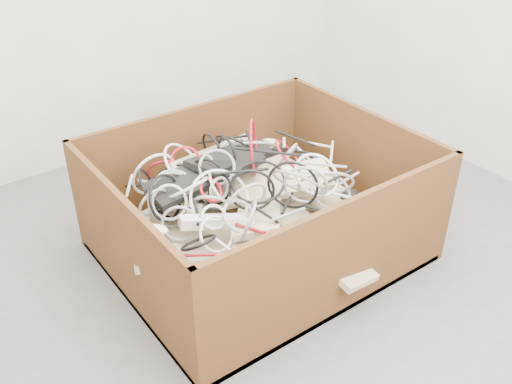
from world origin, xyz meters
TOP-DOWN VIEW (x-y plane):
  - ground at (0.00, 0.00)m, footprint 3.00×3.00m
  - cardboard_box at (0.00, 0.22)m, footprint 1.25×1.04m
  - keyboard_pile at (-0.00, 0.20)m, footprint 1.09×0.94m
  - mice_scatter at (-0.08, 0.19)m, footprint 0.96×0.59m
  - power_strip_left at (-0.24, 0.31)m, footprint 0.19×0.26m
  - power_strip_right at (-0.27, 0.09)m, footprint 0.29×0.14m
  - vga_plug at (0.37, 0.24)m, footprint 0.06×0.05m
  - cable_tangle at (-0.12, 0.25)m, footprint 1.08×0.89m

SIDE VIEW (x-z plane):
  - ground at x=0.00m, z-range 0.00..0.00m
  - cardboard_box at x=0.00m, z-range -0.14..0.41m
  - keyboard_pile at x=0.00m, z-range 0.10..0.46m
  - vga_plug at x=0.37m, z-range 0.32..0.35m
  - power_strip_right at x=-0.27m, z-range 0.30..0.40m
  - power_strip_left at x=-0.24m, z-range 0.30..0.41m
  - mice_scatter at x=-0.08m, z-range 0.26..0.47m
  - cable_tangle at x=-0.12m, z-range 0.16..0.63m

